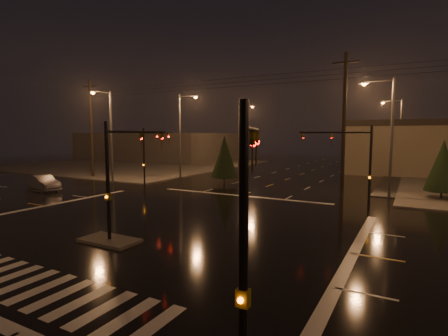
{
  "coord_description": "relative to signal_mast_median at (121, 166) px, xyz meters",
  "views": [
    {
      "loc": [
        13.21,
        -16.22,
        5.38
      ],
      "look_at": [
        1.48,
        5.27,
        3.0
      ],
      "focal_mm": 28.0,
      "sensor_mm": 36.0,
      "label": 1
    }
  ],
  "objects": [
    {
      "name": "median_island",
      "position": [
        -0.0,
        -0.93,
        -3.68
      ],
      "size": [
        3.0,
        1.6,
        0.15
      ],
      "primitive_type": "cube",
      "color": "#494641",
      "rests_on": "ground"
    },
    {
      "name": "streetlight_5",
      "position": [
        -16.0,
        14.26,
        2.05
      ],
      "size": [
        0.32,
        2.77,
        10.0
      ],
      "color": "#38383A",
      "rests_on": "ground"
    },
    {
      "name": "crosswalk",
      "position": [
        -0.0,
        -5.93,
        -3.75
      ],
      "size": [
        15.0,
        2.6,
        0.01
      ],
      "primitive_type": "cube",
      "color": "beige",
      "rests_on": "ground"
    },
    {
      "name": "utility_pole_1",
      "position": [
        8.0,
        17.07,
        2.38
      ],
      "size": [
        2.2,
        0.32,
        12.0
      ],
      "color": "black",
      "rests_on": "ground"
    },
    {
      "name": "sidewalk_nw",
      "position": [
        -30.0,
        33.07,
        -3.69
      ],
      "size": [
        36.0,
        36.0,
        0.12
      ],
      "primitive_type": "cube",
      "color": "#494641",
      "rests_on": "ground"
    },
    {
      "name": "signal_mast_nw",
      "position": [
        -9.5,
        13.21,
        0.04
      ],
      "size": [
        4.84,
        1.86,
        6.0
      ],
      "color": "black",
      "rests_on": "ground"
    },
    {
      "name": "streetlight_2",
      "position": [
        -11.18,
        37.07,
        2.05
      ],
      "size": [
        2.77,
        0.32,
        10.0
      ],
      "color": "#38383A",
      "rests_on": "ground"
    },
    {
      "name": "signal_mast_ne",
      "position": [
        9.5,
        13.21,
        0.04
      ],
      "size": [
        4.84,
        1.86,
        6.0
      ],
      "color": "black",
      "rests_on": "ground"
    },
    {
      "name": "signal_mast_median",
      "position": [
        0.0,
        0.0,
        0.0
      ],
      "size": [
        0.25,
        4.59,
        6.0
      ],
      "color": "black",
      "rests_on": "ground"
    },
    {
      "name": "car_crossing",
      "position": [
        -17.92,
        7.67,
        -3.02
      ],
      "size": [
        4.64,
        2.38,
        1.46
      ],
      "primitive_type": "imported",
      "rotation": [
        0.0,
        0.0,
        1.37
      ],
      "color": "slate",
      "rests_on": "ground"
    },
    {
      "name": "stop_bar_far",
      "position": [
        -0.0,
        14.07,
        -3.75
      ],
      "size": [
        16.0,
        0.5,
        0.01
      ],
      "primitive_type": "cube",
      "color": "beige",
      "rests_on": "ground"
    },
    {
      "name": "streetlight_4",
      "position": [
        11.18,
        39.07,
        2.05
      ],
      "size": [
        2.77,
        0.32,
        10.0
      ],
      "color": "#38383A",
      "rests_on": "ground"
    },
    {
      "name": "conifer_0",
      "position": [
        15.32,
        20.45,
        -0.94
      ],
      "size": [
        2.71,
        2.71,
        4.93
      ],
      "color": "black",
      "rests_on": "ground"
    },
    {
      "name": "utility_pole_0",
      "position": [
        -22.0,
        17.07,
        2.38
      ],
      "size": [
        2.2,
        0.32,
        12.0
      ],
      "color": "black",
      "rests_on": "ground"
    },
    {
      "name": "commercial_block",
      "position": [
        -35.0,
        45.07,
        -0.95
      ],
      "size": [
        30.0,
        18.0,
        5.6
      ],
      "primitive_type": "cube",
      "color": "#3E3937",
      "rests_on": "ground"
    },
    {
      "name": "streetlight_3",
      "position": [
        11.18,
        19.07,
        2.05
      ],
      "size": [
        2.77,
        0.32,
        10.0
      ],
      "color": "#38383A",
      "rests_on": "ground"
    },
    {
      "name": "conifer_3",
      "position": [
        -4.77,
        19.85,
        -0.78
      ],
      "size": [
        2.91,
        2.91,
        5.25
      ],
      "color": "black",
      "rests_on": "ground"
    },
    {
      "name": "signal_mast_se",
      "position": [
        10.23,
        -6.68,
        -0.04
      ],
      "size": [
        1.55,
        3.87,
        6.0
      ],
      "color": "black",
      "rests_on": "ground"
    },
    {
      "name": "streetlight_1",
      "position": [
        -11.18,
        21.07,
        2.05
      ],
      "size": [
        2.77,
        0.32,
        10.0
      ],
      "color": "#38383A",
      "rests_on": "ground"
    },
    {
      "name": "ground",
      "position": [
        -0.0,
        3.07,
        -3.75
      ],
      "size": [
        140.0,
        140.0,
        0.0
      ],
      "primitive_type": "plane",
      "color": "black",
      "rests_on": "ground"
    }
  ]
}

